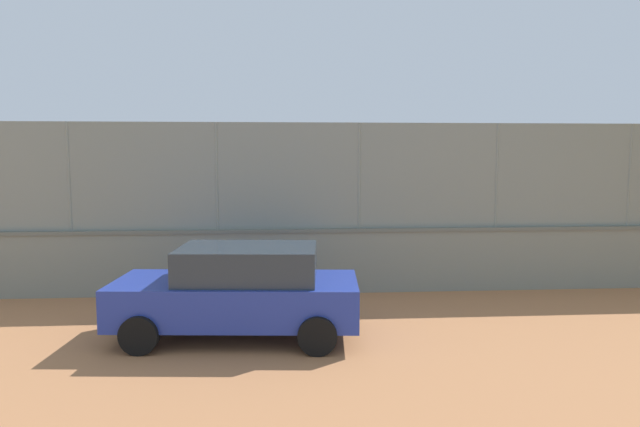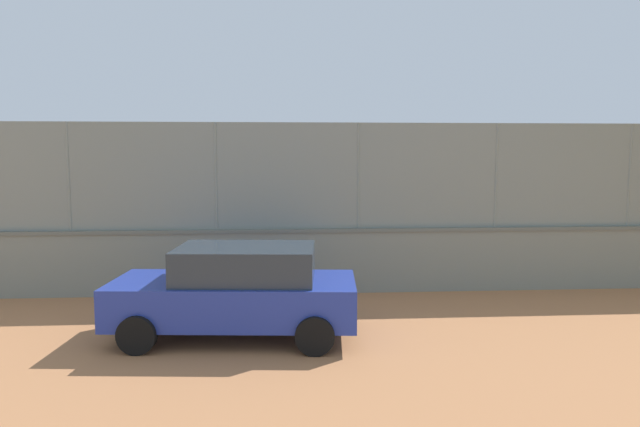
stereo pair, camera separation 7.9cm
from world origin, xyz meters
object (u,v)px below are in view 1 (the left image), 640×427
object	(u,v)px
player_near_wall_returning	(343,225)
parked_car_blue	(240,290)
sports_ball	(365,227)
player_foreground_swinging	(329,203)
courtside_bench	(373,255)
player_baseline_waiting	(229,236)

from	to	relation	value
player_near_wall_returning	parked_car_blue	xyz separation A→B (m)	(2.60, 8.33, -0.08)
sports_ball	player_foreground_swinging	bearing A→B (deg)	-60.23
courtside_bench	player_foreground_swinging	bearing A→B (deg)	-88.21
player_near_wall_returning	parked_car_blue	size ratio (longest dim) A/B	0.36
player_foreground_swinging	player_near_wall_returning	bearing A→B (deg)	88.90
player_baseline_waiting	sports_ball	size ratio (longest dim) A/B	6.87
player_foreground_swinging	sports_ball	bearing A→B (deg)	119.77
player_foreground_swinging	sports_ball	size ratio (longest dim) A/B	6.56
player_baseline_waiting	parked_car_blue	world-z (taller)	player_baseline_waiting
player_baseline_waiting	parked_car_blue	size ratio (longest dim) A/B	0.39
player_foreground_swinging	player_near_wall_returning	size ratio (longest dim) A/B	1.02
player_near_wall_returning	player_baseline_waiting	size ratio (longest dim) A/B	0.93
player_foreground_swinging	parked_car_blue	world-z (taller)	same
player_foreground_swinging	player_near_wall_returning	world-z (taller)	player_foreground_swinging
player_foreground_swinging	sports_ball	world-z (taller)	player_foreground_swinging
player_foreground_swinging	courtside_bench	size ratio (longest dim) A/B	0.98
parked_car_blue	sports_ball	bearing A→B (deg)	-106.28
player_foreground_swinging	player_near_wall_returning	distance (m)	7.93
player_near_wall_returning	player_baseline_waiting	world-z (taller)	player_baseline_waiting
player_foreground_swinging	courtside_bench	world-z (taller)	player_foreground_swinging
player_baseline_waiting	sports_ball	world-z (taller)	player_baseline_waiting
player_baseline_waiting	parked_car_blue	distance (m)	5.48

